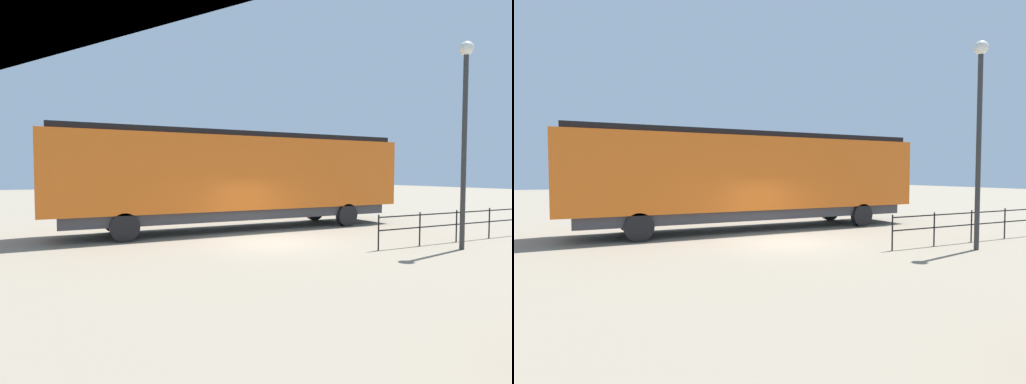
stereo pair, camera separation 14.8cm
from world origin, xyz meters
TOP-DOWN VIEW (x-y plane):
  - ground_plane at (0.00, 0.00)m, footprint 120.00×120.00m
  - locomotive at (-3.79, 0.85)m, footprint 3.08×16.33m
  - lamp_post at (4.17, 5.11)m, footprint 0.46×0.46m
  - platform_fence at (3.05, 8.22)m, footprint 0.05×11.62m

SIDE VIEW (x-z plane):
  - ground_plane at x=0.00m, z-range 0.00..0.00m
  - platform_fence at x=3.05m, z-range 0.18..1.39m
  - locomotive at x=-3.79m, z-range 0.25..4.67m
  - lamp_post at x=4.17m, z-range 1.06..8.03m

